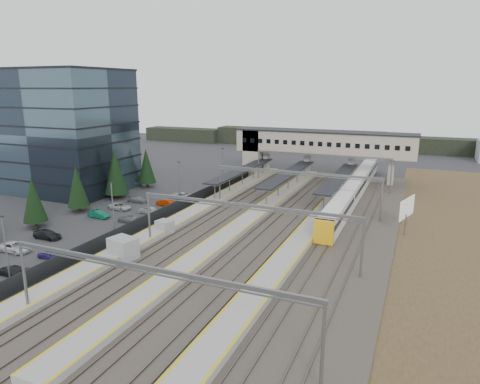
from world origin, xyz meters
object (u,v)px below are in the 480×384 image
at_px(relay_cabin_near, 123,249).
at_px(train, 355,189).
at_px(relay_cabin_far, 165,227).
at_px(billboard, 407,209).
at_px(footbridge, 311,145).
at_px(office_building, 63,131).

height_order(relay_cabin_near, train, train).
height_order(relay_cabin_far, train, train).
bearing_deg(relay_cabin_far, billboard, 25.74).
bearing_deg(relay_cabin_near, train, 62.29).
relative_size(footbridge, train, 0.73).
relative_size(relay_cabin_near, train, 0.07).
height_order(footbridge, train, footbridge).
xyz_separation_m(office_building, footbridge, (43.70, 30.00, -4.26)).
distance_m(office_building, relay_cabin_far, 38.96).
distance_m(relay_cabin_near, train, 47.00).
xyz_separation_m(relay_cabin_far, train, (22.26, 31.66, 0.88)).
bearing_deg(billboard, relay_cabin_near, -141.28).
distance_m(relay_cabin_near, relay_cabin_far, 9.96).
height_order(relay_cabin_near, footbridge, footbridge).
xyz_separation_m(relay_cabin_near, billboard, (31.73, 25.44, 1.95)).
bearing_deg(train, billboard, -58.59).
distance_m(office_building, train, 59.06).
bearing_deg(relay_cabin_near, billboard, 38.72).
relative_size(train, billboard, 9.79).
bearing_deg(billboard, relay_cabin_far, -154.26).
bearing_deg(billboard, office_building, 179.59).
relative_size(relay_cabin_near, billboard, 0.67).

